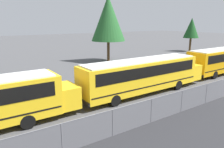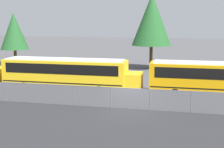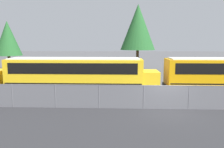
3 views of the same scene
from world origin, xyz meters
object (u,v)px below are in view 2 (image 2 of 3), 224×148
at_px(school_bus_3, 68,72).
at_px(tree_1, 152,20).
at_px(tree_2, 14,31).
at_px(school_bus_4, 223,78).

bearing_deg(school_bus_3, tree_1, 67.43).
distance_m(school_bus_3, tree_1, 17.48).
bearing_deg(tree_2, school_bus_3, -46.79).
bearing_deg(tree_2, tree_1, 1.23).
relative_size(tree_1, tree_2, 1.32).
bearing_deg(school_bus_3, tree_2, 133.21).
bearing_deg(school_bus_4, tree_2, 152.47).
bearing_deg(tree_1, tree_2, -178.77).
xyz_separation_m(school_bus_4, tree_2, (-28.29, 14.74, 3.28)).
bearing_deg(tree_2, school_bus_4, -27.53).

